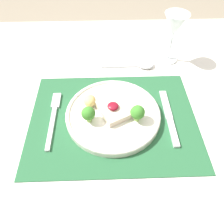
{
  "coord_description": "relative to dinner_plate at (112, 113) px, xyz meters",
  "views": [
    {
      "loc": [
        -0.02,
        -0.38,
        1.21
      ],
      "look_at": [
        -0.0,
        0.01,
        0.75
      ],
      "focal_mm": 35.0,
      "sensor_mm": 36.0,
      "label": 1
    }
  ],
  "objects": [
    {
      "name": "ground_plane",
      "position": [
        0.0,
        -0.01,
        -0.74
      ],
      "size": [
        8.0,
        8.0,
        0.0
      ],
      "primitive_type": "plane",
      "color": "gray"
    },
    {
      "name": "spoon",
      "position": [
        0.11,
        0.23,
        -0.01
      ],
      "size": [
        0.19,
        0.05,
        0.02
      ],
      "rotation": [
        0.0,
        0.0,
        -0.02
      ],
      "color": "silver",
      "rests_on": "dining_table"
    },
    {
      "name": "placemat",
      "position": [
        0.0,
        -0.01,
        -0.02
      ],
      "size": [
        0.47,
        0.36,
        0.0
      ],
      "primitive_type": "cube",
      "color": "#235633",
      "rests_on": "dining_table"
    },
    {
      "name": "fork",
      "position": [
        -0.17,
        0.01,
        -0.01
      ],
      "size": [
        0.02,
        0.2,
        0.01
      ],
      "rotation": [
        0.0,
        0.0,
        0.03
      ],
      "color": "silver",
      "rests_on": "placemat"
    },
    {
      "name": "dinner_plate",
      "position": [
        0.0,
        0.0,
        0.0
      ],
      "size": [
        0.27,
        0.27,
        0.07
      ],
      "color": "silver",
      "rests_on": "placemat"
    },
    {
      "name": "dining_table",
      "position": [
        0.0,
        -0.01,
        -0.11
      ],
      "size": [
        1.12,
        1.14,
        0.72
      ],
      "color": "white",
      "rests_on": "ground_plane"
    },
    {
      "name": "wine_glass_near",
      "position": [
        0.21,
        0.27,
        0.11
      ],
      "size": [
        0.08,
        0.08,
        0.17
      ],
      "color": "white",
      "rests_on": "dining_table"
    },
    {
      "name": "knife",
      "position": [
        0.16,
        -0.02,
        -0.01
      ],
      "size": [
        0.02,
        0.2,
        0.01
      ],
      "rotation": [
        0.0,
        0.0,
        0.04
      ],
      "color": "silver",
      "rests_on": "placemat"
    }
  ]
}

